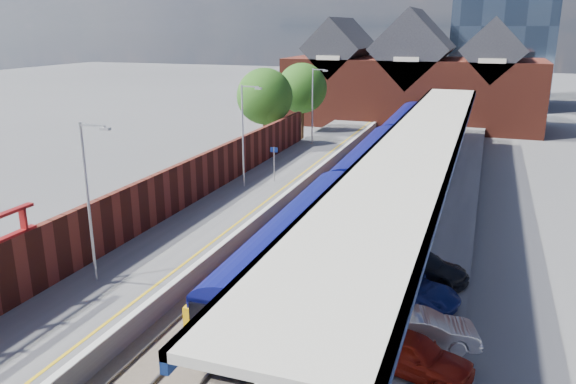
% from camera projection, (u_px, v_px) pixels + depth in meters
% --- Properties ---
extents(ground, '(240.00, 240.00, 0.00)m').
position_uv_depth(ground, '(360.00, 180.00, 44.57)').
color(ground, '#5B5B5E').
rests_on(ground, ground).
extents(ballast_bed, '(6.00, 76.00, 0.06)m').
position_uv_depth(ballast_bed, '(325.00, 218.00, 35.53)').
color(ballast_bed, '#473D33').
rests_on(ballast_bed, ground).
extents(rails, '(4.51, 76.00, 0.14)m').
position_uv_depth(rails, '(325.00, 217.00, 35.50)').
color(rails, slate).
rests_on(rails, ground).
extents(left_platform, '(5.00, 76.00, 1.00)m').
position_uv_depth(left_platform, '(246.00, 203.00, 37.16)').
color(left_platform, '#565659').
rests_on(left_platform, ground).
extents(right_platform, '(6.00, 76.00, 1.00)m').
position_uv_depth(right_platform, '(422.00, 222.00, 33.46)').
color(right_platform, '#565659').
rests_on(right_platform, ground).
extents(coping_left, '(0.30, 76.00, 0.05)m').
position_uv_depth(coping_left, '(279.00, 199.00, 36.26)').
color(coping_left, silver).
rests_on(coping_left, left_platform).
extents(coping_right, '(0.30, 76.00, 0.05)m').
position_uv_depth(coping_right, '(375.00, 209.00, 34.23)').
color(coping_right, silver).
rests_on(coping_right, right_platform).
extents(yellow_line, '(0.14, 76.00, 0.01)m').
position_uv_depth(yellow_line, '(270.00, 198.00, 36.46)').
color(yellow_line, yellow).
rests_on(yellow_line, left_platform).
extents(train, '(3.04, 65.94, 3.45)m').
position_uv_depth(train, '(391.00, 143.00, 48.03)').
color(train, '#0D105C').
rests_on(train, ground).
extents(canopy, '(4.50, 52.00, 4.48)m').
position_uv_depth(canopy, '(423.00, 137.00, 34.04)').
color(canopy, navy).
rests_on(canopy, right_platform).
extents(lamp_post_b, '(1.48, 0.18, 7.00)m').
position_uv_depth(lamp_post_b, '(90.00, 194.00, 23.52)').
color(lamp_post_b, '#A5A8AA').
rests_on(lamp_post_b, left_platform).
extents(lamp_post_c, '(1.48, 0.18, 7.00)m').
position_uv_depth(lamp_post_c, '(245.00, 130.00, 37.97)').
color(lamp_post_c, '#A5A8AA').
rests_on(lamp_post_c, left_platform).
extents(lamp_post_d, '(1.48, 0.18, 7.00)m').
position_uv_depth(lamp_post_d, '(314.00, 101.00, 52.42)').
color(lamp_post_d, '#A5A8AA').
rests_on(lamp_post_d, left_platform).
extents(platform_sign, '(0.55, 0.08, 2.50)m').
position_uv_depth(platform_sign, '(274.00, 158.00, 39.99)').
color(platform_sign, '#A5A8AA').
rests_on(platform_sign, left_platform).
extents(brick_wall, '(0.35, 50.00, 3.86)m').
position_uv_depth(brick_wall, '(156.00, 198.00, 31.61)').
color(brick_wall, '#5D2318').
rests_on(brick_wall, left_platform).
extents(station_building, '(30.00, 12.12, 13.78)m').
position_uv_depth(station_building, '(412.00, 80.00, 68.31)').
color(station_building, '#5D2318').
rests_on(station_building, ground).
extents(tree_near, '(5.20, 5.20, 8.10)m').
position_uv_depth(tree_near, '(266.00, 98.00, 51.71)').
color(tree_near, '#382314').
rests_on(tree_near, ground).
extents(tree_far, '(5.20, 5.20, 8.10)m').
position_uv_depth(tree_far, '(303.00, 90.00, 58.61)').
color(tree_far, '#382314').
rests_on(tree_far, ground).
extents(parked_car_red, '(4.25, 2.59, 1.35)m').
position_uv_depth(parked_car_red, '(411.00, 353.00, 17.96)').
color(parked_car_red, maroon).
rests_on(parked_car_red, right_platform).
extents(parked_car_silver, '(4.07, 2.36, 1.27)m').
position_uv_depth(parked_car_silver, '(422.00, 330.00, 19.43)').
color(parked_car_silver, '#B8B8BD').
rests_on(parked_car_silver, right_platform).
extents(parked_car_dark, '(4.50, 2.67, 1.22)m').
position_uv_depth(parked_car_dark, '(421.00, 265.00, 24.76)').
color(parked_car_dark, black).
rests_on(parked_car_dark, right_platform).
extents(parked_car_blue, '(4.65, 3.33, 1.18)m').
position_uv_depth(parked_car_blue, '(408.00, 288.00, 22.62)').
color(parked_car_blue, navy).
rests_on(parked_car_blue, right_platform).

